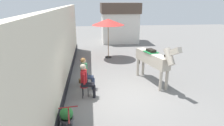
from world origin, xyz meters
The scene contains 9 objects.
ground_plane centered at (0.00, 3.00, 0.00)m, with size 40.00×40.00×0.00m, color slate.
pub_facade_wall centered at (-2.55, 1.50, 1.54)m, with size 0.34×14.00×3.40m.
distant_cottage centered at (1.40, 10.88, 1.80)m, with size 3.40×2.60×3.50m.
seated_visitor_near centered at (-1.55, 0.15, 0.78)m, with size 0.61×0.49×1.39m.
seated_visitor_far centered at (-1.57, 0.97, 0.78)m, with size 0.61×0.48×1.39m.
saddled_horse_center centered at (1.49, 1.22, 1.16)m, with size 1.08×2.92×2.06m.
flower_planter_near centered at (-2.11, -1.70, 0.33)m, with size 0.43×0.43×0.64m.
cafe_parasol centered at (-0.14, 5.70, 2.36)m, with size 2.10×2.10×2.58m.
satchel_bag centered at (-1.77, 1.62, 0.10)m, with size 0.28×0.12×0.20m, color brown.
Camera 1 is at (-1.32, -6.92, 3.68)m, focal length 31.20 mm.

